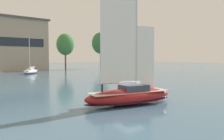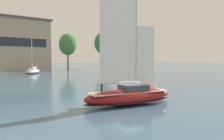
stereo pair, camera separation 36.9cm
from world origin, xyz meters
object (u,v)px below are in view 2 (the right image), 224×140
(tree_shore_left, at_px, (68,45))
(sailboat_main, at_px, (129,94))
(tree_shore_center, at_px, (103,43))
(sailboat_moored_mid_channel, at_px, (33,71))

(tree_shore_left, relative_size, sailboat_main, 1.07)
(tree_shore_left, bearing_deg, tree_shore_center, 1.28)
(tree_shore_center, bearing_deg, tree_shore_left, -178.72)
(tree_shore_center, relative_size, sailboat_main, 1.20)
(sailboat_main, bearing_deg, sailboat_moored_mid_channel, 82.19)
(tree_shore_center, bearing_deg, sailboat_moored_mid_channel, -159.09)
(tree_shore_center, distance_m, sailboat_moored_mid_channel, 41.91)
(tree_shore_left, relative_size, sailboat_moored_mid_channel, 1.34)
(tree_shore_left, bearing_deg, sailboat_moored_mid_channel, -143.87)
(sailboat_main, height_order, sailboat_moored_mid_channel, sailboat_main)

